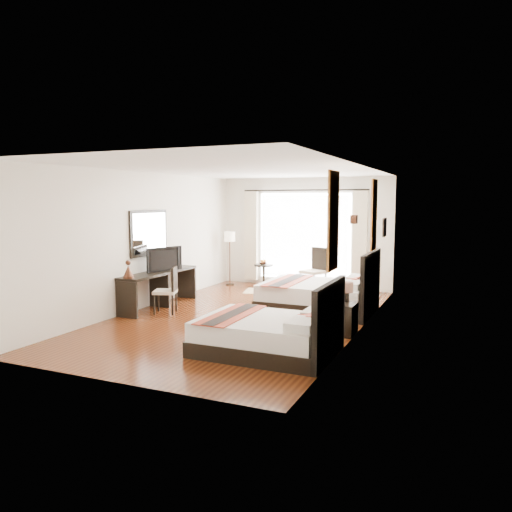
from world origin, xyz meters
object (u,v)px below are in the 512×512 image
at_px(table_lamp, 347,289).
at_px(console_desk, 159,289).
at_px(bed_near, 271,334).
at_px(window_chair, 314,279).
at_px(floor_lamp, 230,240).
at_px(fruit_bowl, 263,263).
at_px(side_table, 264,275).
at_px(bed_far, 321,295).
at_px(desk_chair, 166,299).
at_px(television, 162,259).
at_px(nightstand, 342,319).
at_px(vase, 341,302).

xyz_separation_m(table_lamp, console_desk, (-4.05, 0.39, -0.36)).
bearing_deg(bed_near, window_chair, 99.73).
height_order(floor_lamp, fruit_bowl, floor_lamp).
relative_size(fruit_bowl, window_chair, 0.19).
bearing_deg(side_table, console_desk, -108.29).
relative_size(bed_far, desk_chair, 2.39).
xyz_separation_m(console_desk, floor_lamp, (0.13, 3.04, 0.80)).
xyz_separation_m(table_lamp, floor_lamp, (-3.92, 3.43, 0.44)).
height_order(bed_far, floor_lamp, floor_lamp).
xyz_separation_m(television, fruit_bowl, (0.99, 3.11, -0.41)).
height_order(console_desk, fruit_bowl, console_desk).
bearing_deg(nightstand, floor_lamp, 137.34).
bearing_deg(window_chair, desk_chair, -6.68).
bearing_deg(television, bed_near, -103.70).
relative_size(nightstand, console_desk, 0.25).
bearing_deg(table_lamp, vase, -97.92).
xyz_separation_m(floor_lamp, fruit_bowl, (0.88, 0.16, -0.58)).
bearing_deg(table_lamp, nightstand, -101.15).
xyz_separation_m(television, side_table, (1.03, 3.08, -0.72)).
bearing_deg(table_lamp, desk_chair, -179.72).
distance_m(nightstand, television, 4.12).
relative_size(console_desk, floor_lamp, 1.56).
relative_size(vase, side_table, 0.22).
xyz_separation_m(nightstand, table_lamp, (0.03, 0.15, 0.48)).
bearing_deg(console_desk, side_table, 71.71).
relative_size(television, floor_lamp, 0.63).
distance_m(bed_far, television, 3.38).
relative_size(bed_far, window_chair, 2.02).
height_order(desk_chair, floor_lamp, floor_lamp).
relative_size(bed_near, fruit_bowl, 9.56).
height_order(floor_lamp, side_table, floor_lamp).
xyz_separation_m(television, floor_lamp, (0.11, 2.96, 0.17)).
bearing_deg(console_desk, nightstand, -7.68).
bearing_deg(bed_near, side_table, 113.69).
bearing_deg(fruit_bowl, desk_chair, -98.92).
distance_m(bed_far, desk_chair, 3.10).
relative_size(bed_far, vase, 17.18).
relative_size(floor_lamp, fruit_bowl, 6.84).
xyz_separation_m(table_lamp, television, (-4.03, 0.48, 0.27)).
bearing_deg(bed_far, window_chair, 110.88).
bearing_deg(console_desk, vase, -9.09).
bearing_deg(television, floor_lamp, 16.54).
relative_size(vase, window_chair, 0.12).
bearing_deg(console_desk, window_chair, 49.80).
bearing_deg(window_chair, floor_lamp, -68.40).
relative_size(bed_far, table_lamp, 6.23).
height_order(table_lamp, window_chair, window_chair).
height_order(desk_chair, side_table, desk_chair).
bearing_deg(vase, bed_far, 116.35).
bearing_deg(fruit_bowl, vase, -51.99).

